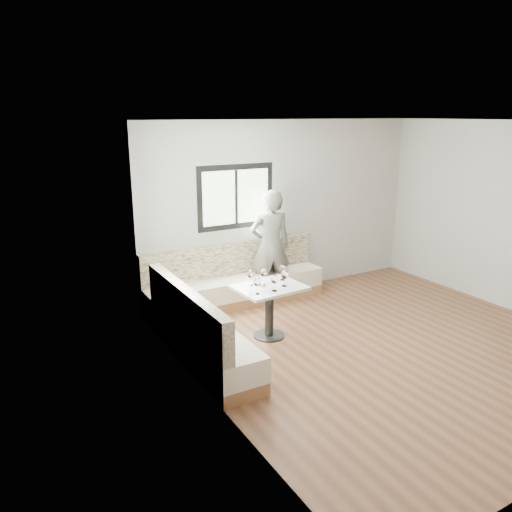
{
  "coord_description": "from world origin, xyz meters",
  "views": [
    {
      "loc": [
        -4.38,
        -4.28,
        2.88
      ],
      "look_at": [
        -1.34,
        1.09,
        1.12
      ],
      "focal_mm": 35.0,
      "sensor_mm": 36.0,
      "label": 1
    }
  ],
  "objects": [
    {
      "name": "banquette",
      "position": [
        -1.59,
        1.63,
        0.33
      ],
      "size": [
        2.9,
        2.8,
        0.95
      ],
      "color": "brown",
      "rests_on": "ground"
    },
    {
      "name": "person",
      "position": [
        -0.47,
        2.17,
        0.89
      ],
      "size": [
        0.73,
        0.57,
        1.77
      ],
      "primitive_type": "imported",
      "rotation": [
        0.0,
        0.0,
        2.89
      ],
      "color": "#5A5B54",
      "rests_on": "ground"
    },
    {
      "name": "olive_ramekin",
      "position": [
        -1.26,
        1.05,
        0.73
      ],
      "size": [
        0.09,
        0.09,
        0.03
      ],
      "color": "white",
      "rests_on": "table"
    },
    {
      "name": "wine_glass_f",
      "position": [
        -1.39,
        1.14,
        0.86
      ],
      "size": [
        0.09,
        0.09,
        0.21
      ],
      "color": "white",
      "rests_on": "table"
    },
    {
      "name": "wine_glass_c",
      "position": [
        -1.03,
        0.89,
        0.86
      ],
      "size": [
        0.09,
        0.09,
        0.21
      ],
      "color": "white",
      "rests_on": "table"
    },
    {
      "name": "wine_glass_d",
      "position": [
        -1.21,
        1.11,
        0.86
      ],
      "size": [
        0.09,
        0.09,
        0.21
      ],
      "color": "white",
      "rests_on": "table"
    },
    {
      "name": "wine_glass_e",
      "position": [
        -0.91,
        1.12,
        0.86
      ],
      "size": [
        0.09,
        0.09,
        0.21
      ],
      "color": "white",
      "rests_on": "table"
    },
    {
      "name": "wine_glass_a",
      "position": [
        -1.48,
        0.82,
        0.86
      ],
      "size": [
        0.09,
        0.09,
        0.21
      ],
      "color": "white",
      "rests_on": "table"
    },
    {
      "name": "table",
      "position": [
        -1.2,
        0.99,
        0.53
      ],
      "size": [
        0.91,
        0.73,
        0.71
      ],
      "rotation": [
        0.0,
        0.0,
        0.07
      ],
      "color": "black",
      "rests_on": "ground"
    },
    {
      "name": "room",
      "position": [
        -0.08,
        0.08,
        1.41
      ],
      "size": [
        5.01,
        5.01,
        2.81
      ],
      "color": "brown",
      "rests_on": "ground"
    },
    {
      "name": "wine_glass_b",
      "position": [
        -1.24,
        0.8,
        0.86
      ],
      "size": [
        0.09,
        0.09,
        0.21
      ],
      "color": "white",
      "rests_on": "table"
    }
  ]
}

